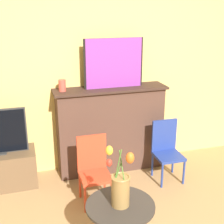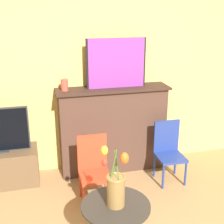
% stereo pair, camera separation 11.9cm
% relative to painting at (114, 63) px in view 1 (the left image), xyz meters
% --- Properties ---
extents(wall_back, '(8.00, 0.06, 2.70)m').
position_rel_painting_xyz_m(wall_back, '(-0.16, 0.18, 0.04)').
color(wall_back, '#E0BC66').
rests_on(wall_back, ground).
extents(fireplace_mantel, '(1.32, 0.34, 1.03)m').
position_rel_painting_xyz_m(fireplace_mantel, '(-0.04, -0.01, -0.78)').
color(fireplace_mantel, '#4C3328').
rests_on(fireplace_mantel, ground).
extents(painting, '(0.69, 0.03, 0.56)m').
position_rel_painting_xyz_m(painting, '(0.00, 0.00, 0.00)').
color(painting, black).
rests_on(painting, fireplace_mantel).
extents(mantel_candle, '(0.08, 0.08, 0.13)m').
position_rel_painting_xyz_m(mantel_candle, '(-0.59, -0.01, -0.21)').
color(mantel_candle, '#CC4C3D').
rests_on(mantel_candle, fireplace_mantel).
extents(chair_red, '(0.30, 0.30, 0.69)m').
position_rel_painting_xyz_m(chair_red, '(-0.39, -0.60, -0.93)').
color(chair_red, red).
rests_on(chair_red, ground).
extents(chair_blue, '(0.30, 0.30, 0.69)m').
position_rel_painting_xyz_m(chair_blue, '(0.51, -0.40, -0.93)').
color(chair_blue, navy).
rests_on(chair_blue, ground).
extents(side_table, '(0.53, 0.53, 0.50)m').
position_rel_painting_xyz_m(side_table, '(-0.38, -1.44, -0.98)').
color(side_table, '#332D28').
rests_on(side_table, ground).
extents(vase_tulips, '(0.18, 0.21, 0.49)m').
position_rel_painting_xyz_m(vase_tulips, '(-0.38, -1.44, -0.65)').
color(vase_tulips, olive).
rests_on(vase_tulips, side_table).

